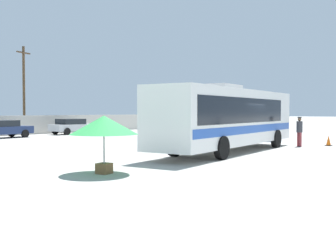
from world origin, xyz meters
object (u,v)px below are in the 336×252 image
Objects in this scene: vendor_umbrella_secondary_green at (104,126)px; parked_car_rightmost_silver at (72,126)px; traffic_cone_on_apron at (329,141)px; coach_bus_white_blue at (228,117)px; vendor_umbrella_near_gate_blue at (266,118)px; attendant_by_bus_door at (299,130)px; parked_car_third_dark_blue at (2,129)px; utility_pole_near at (24,88)px.

vendor_umbrella_secondary_green is 25.51m from parked_car_rightmost_silver.
vendor_umbrella_secondary_green reaches higher than traffic_cone_on_apron.
vendor_umbrella_near_gate_blue is at bearing 14.17° from coach_bus_white_blue.
coach_bus_white_blue is 7.12× the size of attendant_by_bus_door.
traffic_cone_on_apron is at bearing -7.57° from vendor_umbrella_secondary_green.
attendant_by_bus_door is 22.47m from parked_car_third_dark_blue.
traffic_cone_on_apron is at bearing -82.11° from utility_pole_near.
parked_car_rightmost_silver is 6.59× the size of traffic_cone_on_apron.
traffic_cone_on_apron is (3.77, -27.20, -4.01)m from utility_pole_near.
parked_car_rightmost_silver is (-3.40, 17.78, -0.87)m from vendor_umbrella_near_gate_blue.
utility_pole_near is (-2.17, 25.99, 3.30)m from attendant_by_bus_door.
utility_pole_near reaches higher than vendor_umbrella_near_gate_blue.
utility_pole_near is (12.66, 25.02, 2.69)m from vendor_umbrella_secondary_green.
coach_bus_white_blue is 19.83m from parked_car_third_dark_blue.
attendant_by_bus_door reaches higher than parked_car_rightmost_silver.
vendor_umbrella_secondary_green is at bearing -170.96° from vendor_umbrella_near_gate_blue.
vendor_umbrella_near_gate_blue is 18.53m from vendor_umbrella_secondary_green.
coach_bus_white_blue is 24.79m from utility_pole_near.
attendant_by_bus_door reaches higher than traffic_cone_on_apron.
parked_car_rightmost_silver is (0.07, 21.66, -0.25)m from attendant_by_bus_door.
coach_bus_white_blue is at bearing -165.83° from vendor_umbrella_near_gate_blue.
vendor_umbrella_near_gate_blue is 3.77× the size of traffic_cone_on_apron.
coach_bus_white_blue is 5.95m from attendant_by_bus_door.
coach_bus_white_blue is at bearing 159.04° from traffic_cone_on_apron.
utility_pole_near reaches higher than attendant_by_bus_door.
vendor_umbrella_near_gate_blue is at bearing 9.04° from vendor_umbrella_secondary_green.
coach_bus_white_blue is 20.92m from parked_car_rightmost_silver.
utility_pole_near is 27.75m from traffic_cone_on_apron.
coach_bus_white_blue is at bearing -86.00° from parked_car_third_dark_blue.
vendor_umbrella_secondary_green is (-14.83, 0.97, 0.61)m from attendant_by_bus_door.
traffic_cone_on_apron is (16.42, -2.18, -1.32)m from vendor_umbrella_secondary_green.
utility_pole_near reaches higher than coach_bus_white_blue.
vendor_umbrella_near_gate_blue is (9.15, 2.31, -0.22)m from coach_bus_white_blue.
coach_bus_white_blue is at bearing 3.77° from vendor_umbrella_secondary_green.
utility_pole_near is at bearing 97.89° from traffic_cone_on_apron.
attendant_by_bus_door is 5.25m from vendor_umbrella_near_gate_blue.
parked_car_third_dark_blue is 24.15m from traffic_cone_on_apron.
vendor_umbrella_near_gate_blue is (3.48, 3.88, 0.61)m from attendant_by_bus_door.
coach_bus_white_blue is 2.70× the size of parked_car_third_dark_blue.
parked_car_rightmost_silver is at bearing 2.65° from parked_car_third_dark_blue.
traffic_cone_on_apron is (7.27, -2.79, -1.54)m from coach_bus_white_blue.
attendant_by_bus_door is 21.66m from parked_car_rightmost_silver.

